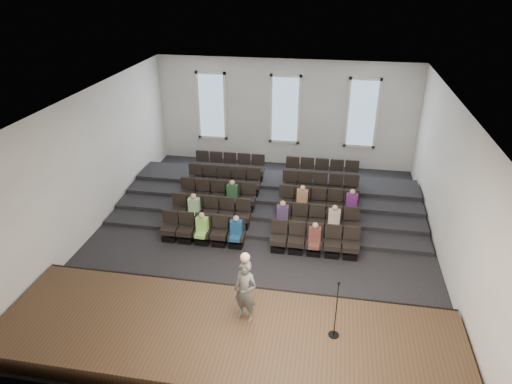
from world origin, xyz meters
TOP-DOWN VIEW (x-y plane):
  - ground at (0.00, 0.00)m, footprint 14.00×14.00m
  - ceiling at (0.00, 0.00)m, footprint 12.00×14.00m
  - wall_back at (0.00, 7.02)m, footprint 12.00×0.04m
  - wall_front at (0.00, -7.02)m, footprint 12.00×0.04m
  - wall_left at (-6.02, 0.00)m, footprint 0.04×14.00m
  - wall_right at (6.02, 0.00)m, footprint 0.04×14.00m
  - stage at (0.00, -5.10)m, footprint 11.80×3.60m
  - stage_lip at (0.00, -3.33)m, footprint 11.80×0.06m
  - risers at (0.00, 3.17)m, footprint 11.80×4.80m
  - seating_rows at (-0.00, 1.54)m, footprint 6.80×4.70m
  - windows at (0.00, 6.95)m, footprint 8.44×0.10m
  - audience at (0.35, 0.45)m, footprint 6.05×2.64m
  - speaker at (0.39, -4.58)m, footprint 0.74×0.62m
  - mic_stand at (2.65, -4.81)m, footprint 0.27×0.27m

SIDE VIEW (x-z plane):
  - ground at x=0.00m, z-range 0.00..0.00m
  - risers at x=0.00m, z-range -0.10..0.50m
  - stage at x=0.00m, z-range 0.00..0.50m
  - stage_lip at x=0.00m, z-range -0.01..0.51m
  - seating_rows at x=0.00m, z-range -0.15..1.52m
  - audience at x=0.35m, z-range 0.28..1.38m
  - mic_stand at x=2.65m, z-range 0.17..1.80m
  - speaker at x=0.39m, z-range 0.50..2.24m
  - wall_back at x=0.00m, z-range 0.00..5.00m
  - wall_front at x=0.00m, z-range 0.00..5.00m
  - wall_left at x=-6.02m, z-range 0.00..5.00m
  - wall_right at x=6.02m, z-range 0.00..5.00m
  - windows at x=0.00m, z-range 1.08..4.32m
  - ceiling at x=0.00m, z-range 5.00..5.02m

